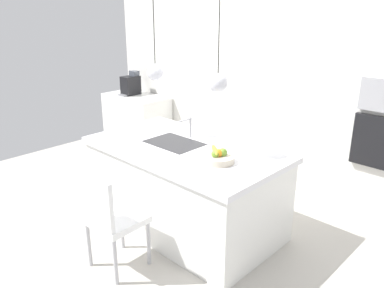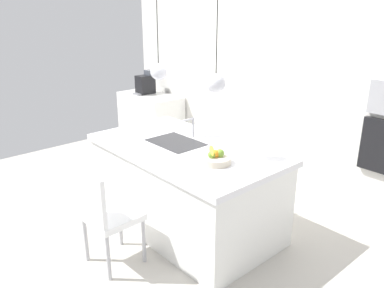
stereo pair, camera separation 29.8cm
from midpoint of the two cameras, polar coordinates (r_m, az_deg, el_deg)
floor at (r=4.28m, az=-3.02°, el=-11.78°), size 6.60×6.60×0.00m
back_wall at (r=5.01m, az=10.73°, el=8.64°), size 6.00×0.10×2.60m
kitchen_island at (r=4.06m, az=-3.14°, el=-6.32°), size 2.00×1.12×0.90m
sink_basin at (r=3.99m, az=-4.75°, el=0.08°), size 0.56×0.40×0.02m
faucet at (r=4.08m, az=-2.57°, el=2.76°), size 0.02×0.17×0.22m
fruit_bowl at (r=3.47m, az=1.52°, el=-2.01°), size 0.27×0.27×0.15m
side_counter at (r=6.57m, az=-9.35°, el=3.43°), size 1.10×0.60×0.84m
coffee_machine at (r=6.53m, az=-10.25°, el=8.52°), size 0.20×0.35×0.38m
oven at (r=4.49m, az=24.07°, el=0.16°), size 0.56×0.08×0.56m
chair_near at (r=3.48m, az=-14.31°, el=-10.26°), size 0.45×0.45×0.94m
pendant_light_left at (r=4.01m, az=-7.54°, el=10.40°), size 0.17×0.17×0.77m
pendant_light_right at (r=3.42m, az=1.30°, el=8.96°), size 0.17×0.17×0.77m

